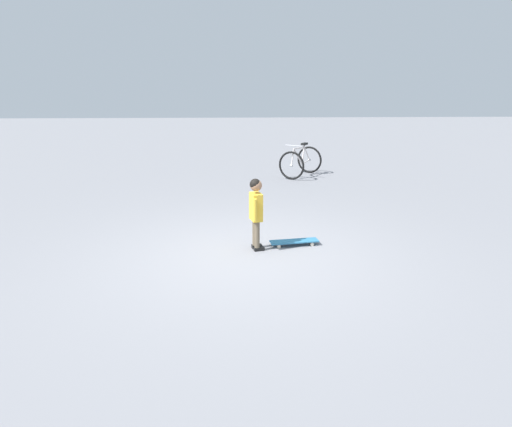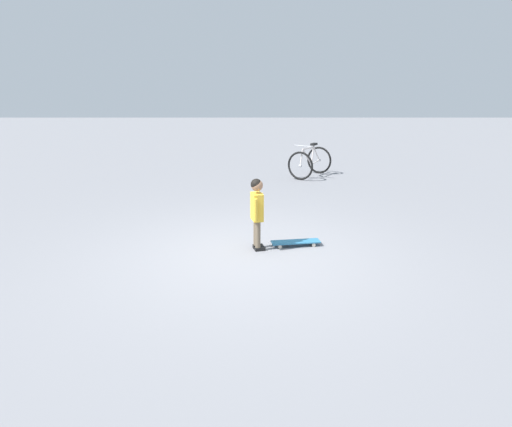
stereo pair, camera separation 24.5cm
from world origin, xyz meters
TOP-DOWN VIEW (x-y plane):
  - ground_plane at (0.00, 0.00)m, footprint 50.00×50.00m
  - child_person at (0.14, 0.28)m, footprint 0.22×0.40m
  - skateboard at (0.72, 0.43)m, footprint 0.75×0.30m
  - bicycle_near at (1.51, 5.59)m, footprint 1.19×1.28m

SIDE VIEW (x-z plane):
  - ground_plane at x=0.00m, z-range 0.00..0.00m
  - skateboard at x=0.72m, z-range 0.02..0.10m
  - bicycle_near at x=1.51m, z-range -0.04..0.80m
  - child_person at x=0.14m, z-range 0.13..1.19m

